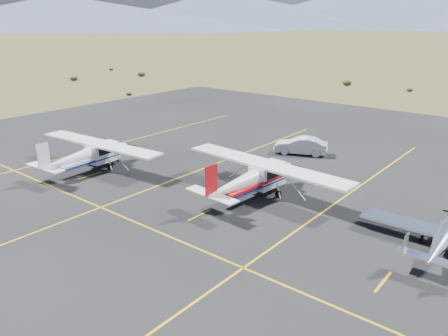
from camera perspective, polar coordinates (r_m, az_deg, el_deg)
ground at (r=24.70m, az=14.79°, el=-8.37°), size 1600.00×1600.00×0.00m
apron at (r=27.90m, az=1.66°, el=-4.45°), size 72.00×72.00×0.02m
aircraft_low_wing at (r=24.36m, az=27.03°, el=-7.91°), size 6.30×8.81×1.92m
aircraft_cessna at (r=28.07m, az=3.87°, el=-1.25°), size 7.53×12.55×3.17m
aircraft_plain at (r=34.66m, az=-17.36°, el=1.73°), size 7.16×11.93×3.01m
sedan at (r=38.07m, az=9.99°, el=2.89°), size 3.22×4.75×1.48m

